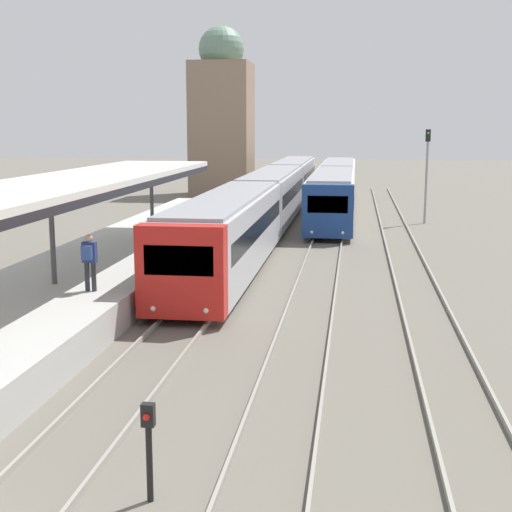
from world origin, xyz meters
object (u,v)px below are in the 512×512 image
at_px(train_far, 336,186).
at_px(signal_mast_far, 427,165).
at_px(person_on_platform, 89,258).
at_px(train_near, 272,195).
at_px(signal_post_near, 149,441).

relative_size(train_far, signal_mast_far, 5.25).
xyz_separation_m(person_on_platform, train_near, (2.71, 22.30, -0.24)).
bearing_deg(train_near, person_on_platform, -96.92).
distance_m(train_near, train_far, 8.23).
distance_m(signal_post_near, signal_mast_far, 34.04).
bearing_deg(train_far, person_on_platform, -101.89).
bearing_deg(signal_mast_far, signal_post_near, -102.17).
bearing_deg(signal_mast_far, train_far, 131.81).
height_order(person_on_platform, train_near, train_near).
relative_size(person_on_platform, train_near, 0.04).
relative_size(train_near, train_far, 1.56).
height_order(train_far, signal_post_near, train_far).
height_order(train_near, train_far, train_near).
height_order(train_near, signal_mast_far, signal_mast_far).
distance_m(train_far, signal_post_near, 39.32).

